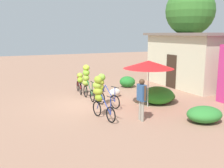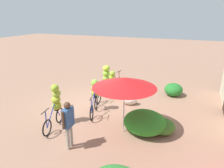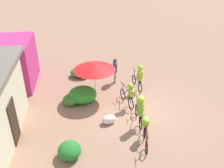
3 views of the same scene
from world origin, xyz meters
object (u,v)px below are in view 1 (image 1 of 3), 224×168
building_low (189,59)px  person_vendor (142,96)px  market_umbrella (149,65)px  tree_behind_building (190,11)px  bicycle_near_pile (87,79)px  produce_sack (115,93)px  bicycle_by_shop (99,94)px  bicycle_leftmost (80,81)px  bicycle_center_loaded (103,87)px

building_low → person_vendor: (4.66, -6.21, -0.69)m
building_low → market_umbrella: (3.10, -4.93, 0.24)m
tree_behind_building → bicycle_near_pile: size_ratio=3.84×
produce_sack → person_vendor: (3.93, -0.75, 0.76)m
bicycle_near_pile → bicycle_by_shop: 3.29m
person_vendor → market_umbrella: bearing=140.9°
bicycle_leftmost → bicycle_near_pile: bicycle_near_pile is taller
market_umbrella → bicycle_by_shop: (0.52, -2.55, -0.96)m
tree_behind_building → bicycle_by_shop: tree_behind_building is taller
building_low → bicycle_leftmost: size_ratio=3.84×
produce_sack → person_vendor: size_ratio=0.44×
market_umbrella → bicycle_leftmost: market_umbrella is taller
bicycle_by_shop → produce_sack: 3.60m
bicycle_leftmost → person_vendor: (5.34, 0.69, 0.27)m
bicycle_leftmost → tree_behind_building: bearing=100.8°
tree_behind_building → bicycle_center_loaded: tree_behind_building is taller
building_low → tree_behind_building: tree_behind_building is taller
bicycle_near_pile → bicycle_by_shop: bearing=-10.8°
market_umbrella → produce_sack: bearing=-167.6°
bicycle_center_loaded → bicycle_by_shop: 1.80m
tree_behind_building → bicycle_center_loaded: bearing=-62.8°
building_low → produce_sack: (0.74, -5.45, -1.45)m
tree_behind_building → person_vendor: tree_behind_building is taller
produce_sack → person_vendor: person_vendor is taller
bicycle_center_loaded → bicycle_near_pile: bearing=-172.7°
building_low → person_vendor: building_low is taller
building_low → tree_behind_building: bearing=141.5°
bicycle_center_loaded → person_vendor: bearing=9.7°
market_umbrella → person_vendor: bearing=-39.1°
bicycle_near_pile → bicycle_center_loaded: size_ratio=1.08×
bicycle_by_shop → person_vendor: bicycle_by_shop is taller
bicycle_leftmost → produce_sack: bicycle_leftmost is taller
bicycle_leftmost → bicycle_by_shop: (4.30, -0.59, 0.24)m
bicycle_center_loaded → person_vendor: size_ratio=0.98×
market_umbrella → bicycle_leftmost: size_ratio=1.44×
market_umbrella → produce_sack: market_umbrella is taller
building_low → bicycle_by_shop: building_low is taller
bicycle_leftmost → produce_sack: size_ratio=2.21×
bicycle_center_loaded → bicycle_by_shop: bearing=-27.4°
building_low → bicycle_near_pile: bearing=-86.8°
tree_behind_building → bicycle_leftmost: 9.82m
market_umbrella → bicycle_center_loaded: bearing=-121.8°
bicycle_by_shop → tree_behind_building: bearing=122.6°
tree_behind_building → bicycle_near_pile: bearing=-72.6°
market_umbrella → bicycle_near_pile: market_umbrella is taller
market_umbrella → person_vendor: 2.22m
bicycle_leftmost → person_vendor: 5.39m
market_umbrella → bicycle_near_pile: bearing=-144.4°
bicycle_near_pile → bicycle_by_shop: size_ratio=1.03×
tree_behind_building → produce_sack: (3.09, -7.33, -4.56)m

